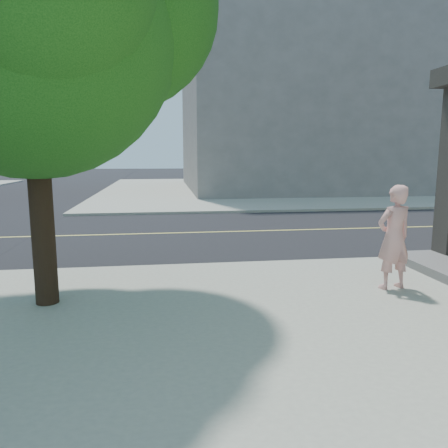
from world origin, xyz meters
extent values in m
plane|color=black|center=(0.00, 0.00, 0.00)|extent=(140.00, 140.00, 0.00)
cube|color=black|center=(0.00, 4.50, 0.01)|extent=(140.00, 9.00, 0.01)
cube|color=#999A89|center=(13.50, 21.50, 0.06)|extent=(29.00, 25.00, 0.12)
cube|color=slate|center=(14.00, 22.00, 7.12)|extent=(18.00, 16.00, 14.00)
imported|color=#D7958D|center=(7.25, -2.32, 1.07)|extent=(0.77, 0.59, 1.90)
cylinder|color=black|center=(1.20, -2.26, 1.96)|extent=(0.37, 0.37, 3.67)
sphere|color=#215E17|center=(1.20, -2.26, 4.40)|extent=(4.49, 4.49, 4.49)
sphere|color=#215E17|center=(2.42, -1.65, 5.01)|extent=(3.47, 3.47, 3.47)
camera|label=1|loc=(3.14, -9.48, 2.56)|focal=34.66mm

